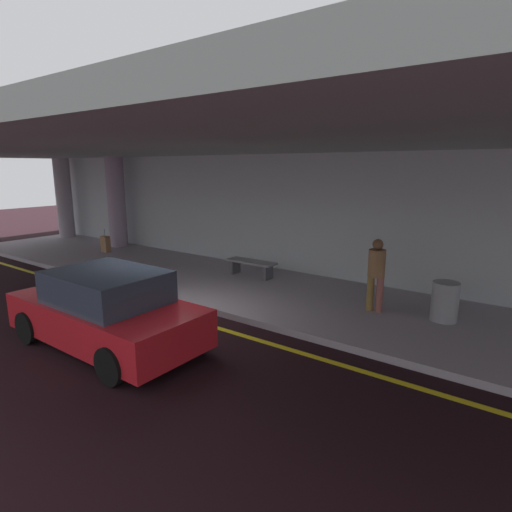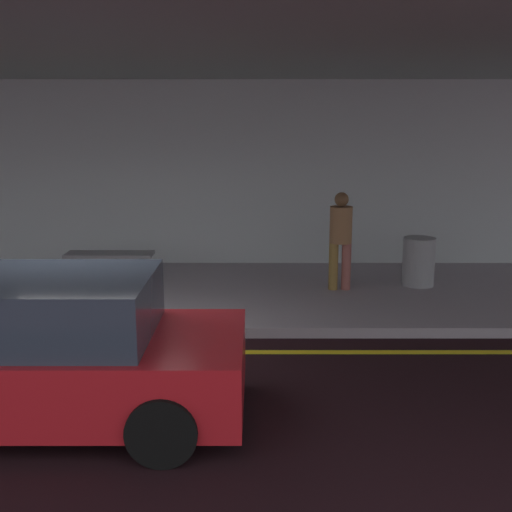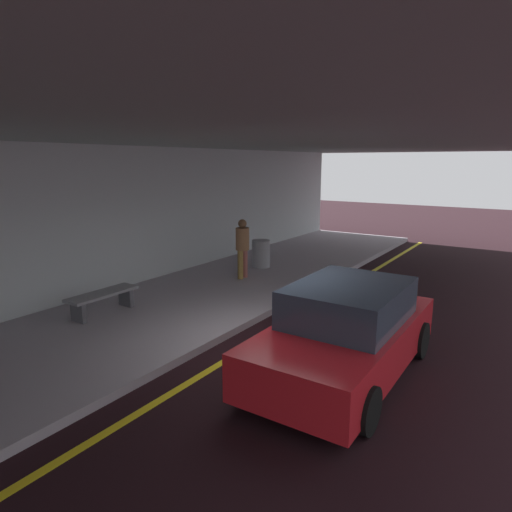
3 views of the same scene
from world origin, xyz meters
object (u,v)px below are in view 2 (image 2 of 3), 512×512
traveler_with_luggage (338,234)px  bench_metal (107,260)px  trash_bin_steel (415,261)px  car_red (38,354)px

traveler_with_luggage → bench_metal: 4.25m
traveler_with_luggage → bench_metal: (-4.13, 0.79, -0.61)m
trash_bin_steel → traveler_with_luggage: bearing=-168.1°
car_red → bench_metal: 5.38m
car_red → traveler_with_luggage: (3.58, 4.55, 0.40)m
car_red → bench_metal: bearing=-86.7°
car_red → trash_bin_steel: 6.98m
car_red → bench_metal: (-0.55, 5.35, -0.21)m
car_red → bench_metal: size_ratio=2.56×
car_red → bench_metal: car_red is taller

